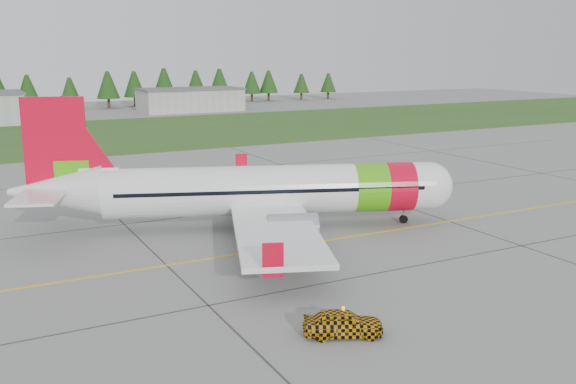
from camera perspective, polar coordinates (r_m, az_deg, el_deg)
ground at (r=44.78m, az=11.28°, el=-6.47°), size 320.00×320.00×0.00m
aircraft at (r=52.49m, az=-2.47°, el=0.12°), size 34.59×32.88×10.92m
follow_me_car at (r=33.08m, az=4.96°, el=-9.36°), size 1.97×2.09×4.12m
grass_strip at (r=118.75m, az=-14.36°, el=5.10°), size 320.00×50.00×0.03m
taxi_guideline at (r=50.92m, az=5.64°, el=-3.96°), size 120.00×0.25×0.02m
hangar_east at (r=159.89m, az=-8.68°, el=8.06°), size 24.00×12.00×5.20m
treeline at (r=173.12m, az=-18.86°, el=8.66°), size 160.00×8.00×10.00m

